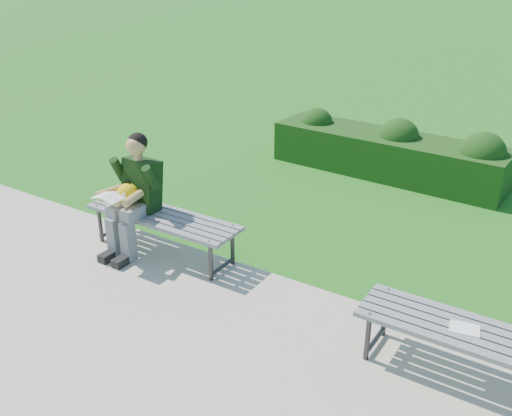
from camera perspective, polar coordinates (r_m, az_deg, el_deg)
The scene contains 7 objects.
ground at distance 5.92m, azimuth 2.21°, elevation -6.87°, with size 80.00×80.00×0.00m.
walkway at distance 4.77m, azimuth -8.96°, elevation -15.97°, with size 30.00×3.50×0.02m.
hedge at distance 8.64m, azimuth 13.54°, elevation 5.51°, with size 3.48×1.04×0.88m.
bench_left at distance 6.23m, azimuth -9.31°, elevation -1.18°, with size 1.80×0.50×0.46m.
bench_right at distance 4.69m, azimuth 21.23°, elevation -12.12°, with size 1.80×0.50×0.46m.
seated_boy at distance 6.24m, azimuth -12.13°, elevation 1.64°, with size 0.56×0.76×1.31m.
paper_sheet at distance 4.67m, azimuth 20.13°, elevation -11.24°, with size 0.25×0.20×0.01m.
Camera 1 is at (2.52, -4.38, 3.09)m, focal length 40.00 mm.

